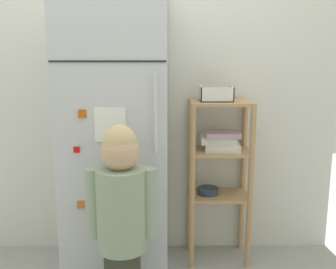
{
  "coord_description": "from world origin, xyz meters",
  "views": [
    {
      "loc": [
        0.17,
        -2.34,
        1.38
      ],
      "look_at": [
        0.19,
        0.02,
        0.89
      ],
      "focal_mm": 43.39,
      "sensor_mm": 36.0,
      "label": 1
    }
  ],
  "objects_px": {
    "refrigerator": "(117,139)",
    "pantry_shelf_unit": "(219,161)",
    "fruit_bin": "(217,95)",
    "child_standing": "(122,209)"
  },
  "relations": [
    {
      "from": "refrigerator",
      "to": "child_standing",
      "type": "relative_size",
      "value": 1.65
    },
    {
      "from": "refrigerator",
      "to": "child_standing",
      "type": "xyz_separation_m",
      "value": [
        0.08,
        -0.52,
        -0.23
      ]
    },
    {
      "from": "pantry_shelf_unit",
      "to": "refrigerator",
      "type": "bearing_deg",
      "value": -165.18
    },
    {
      "from": "fruit_bin",
      "to": "refrigerator",
      "type": "bearing_deg",
      "value": -164.27
    },
    {
      "from": "refrigerator",
      "to": "fruit_bin",
      "type": "xyz_separation_m",
      "value": [
        0.61,
        0.17,
        0.24
      ]
    },
    {
      "from": "refrigerator",
      "to": "fruit_bin",
      "type": "height_order",
      "value": "refrigerator"
    },
    {
      "from": "child_standing",
      "to": "fruit_bin",
      "type": "bearing_deg",
      "value": 52.54
    },
    {
      "from": "refrigerator",
      "to": "pantry_shelf_unit",
      "type": "xyz_separation_m",
      "value": [
        0.63,
        0.17,
        -0.18
      ]
    },
    {
      "from": "refrigerator",
      "to": "pantry_shelf_unit",
      "type": "distance_m",
      "value": 0.68
    },
    {
      "from": "refrigerator",
      "to": "pantry_shelf_unit",
      "type": "relative_size",
      "value": 1.61
    }
  ]
}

